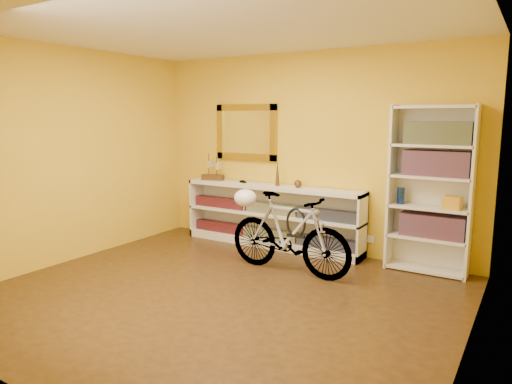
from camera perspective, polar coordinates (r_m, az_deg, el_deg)
The scene contains 24 objects.
floor at distance 4.74m, azimuth -4.57°, elevation -12.66°, with size 4.50×4.00×0.01m, color #331F0E.
ceiling at distance 4.47m, azimuth -5.03°, elevation 20.10°, with size 4.50×4.00×0.01m, color silver.
back_wall at distance 6.14m, azimuth 6.45°, elevation 4.90°, with size 4.50×0.01×2.60m, color gold.
left_wall at distance 6.03m, azimuth -22.32°, elevation 4.19°, with size 0.01×4.00×2.60m, color gold.
right_wall at distance 3.58m, azimuth 25.66°, elevation 0.94°, with size 0.01×4.00×2.60m, color gold.
gilt_mirror at distance 6.55m, azimuth -1.25°, elevation 7.41°, with size 0.98×0.06×0.78m, color olive.
wall_socket at distance 5.97m, azimuth 14.04°, elevation -5.68°, with size 0.09×0.01×0.09m, color silver.
console_unit at distance 6.30m, azimuth 1.90°, elevation -2.98°, with size 2.60×0.35×0.85m, color silver, non-canonical shape.
cd_row_lower at distance 6.35m, azimuth 1.80°, elevation -5.26°, with size 2.50×0.13×0.14m, color black.
cd_row_upper at distance 6.26m, azimuth 1.81°, elevation -2.03°, with size 2.50×0.13×0.14m, color navy.
model_ship at distance 6.75m, azimuth -5.40°, elevation 3.12°, with size 0.33×0.12×0.39m, color #3A2610, non-canonical shape.
toy_car at distance 6.46m, azimuth -1.61°, elevation 1.16°, with size 0.00×0.00×0.00m, color black.
bronze_ornament at distance 6.16m, azimuth 2.67°, elevation 2.44°, with size 0.06×0.06×0.36m, color #553A1D.
decorative_orb at distance 6.03m, azimuth 5.23°, elevation 1.02°, with size 0.10×0.10×0.10m, color #553A1D.
bookcase at distance 5.53m, azimuth 20.77°, elevation 0.21°, with size 0.90×0.30×1.90m, color silver, non-canonical shape.
book_row_a at distance 5.59m, azimuth 21.03°, elevation -3.93°, with size 0.70×0.22×0.26m, color maroon.
book_row_b at distance 5.48m, azimuth 21.46°, elevation 3.32°, with size 0.70×0.22×0.28m, color maroon.
book_row_c at distance 5.46m, azimuth 21.67°, elevation 6.82°, with size 0.70×0.22×0.25m, color #184554.
travel_mug at distance 5.59m, azimuth 17.49°, elevation -0.44°, with size 0.09×0.09×0.19m, color navy.
red_tin at distance 5.54m, azimuth 19.14°, elevation 6.58°, with size 0.13×0.13×0.17m, color #983216.
yellow_bag at distance 5.46m, azimuth 23.19°, elevation -1.23°, with size 0.19×0.12×0.14m, color gold.
bicycle at distance 5.23m, azimuth 4.07°, elevation -5.15°, with size 1.57×0.41×0.92m, color silver.
helmet at distance 5.47m, azimuth -1.33°, elevation -0.73°, with size 0.28×0.26×0.21m, color white.
u_lock at distance 5.16m, azimuth 4.98°, elevation -3.80°, with size 0.24×0.24×0.03m, color black.
Camera 1 is at (2.62, -3.53, 1.76)m, focal length 32.28 mm.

